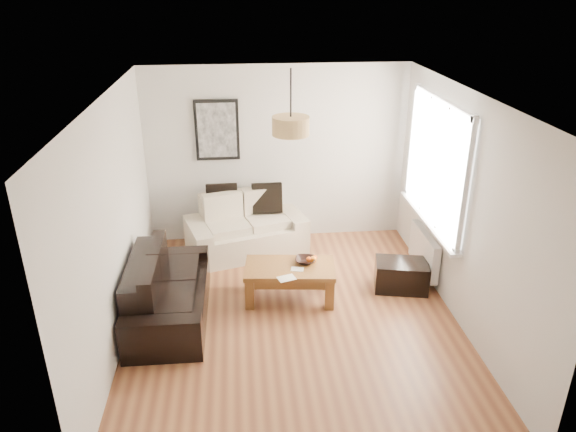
{
  "coord_description": "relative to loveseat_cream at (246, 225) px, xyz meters",
  "views": [
    {
      "loc": [
        -0.57,
        -5.26,
        3.67
      ],
      "look_at": [
        0.0,
        0.6,
        1.05
      ],
      "focal_mm": 33.51,
      "sensor_mm": 36.0,
      "label": 1
    }
  ],
  "objects": [
    {
      "name": "ottoman",
      "position": [
        1.94,
        -1.25,
        -0.22
      ],
      "size": [
        0.73,
        0.55,
        0.38
      ],
      "primitive_type": "cube",
      "rotation": [
        0.0,
        0.0,
        -0.21
      ],
      "color": "black",
      "rests_on": "floor"
    },
    {
      "name": "poster",
      "position": [
        -0.36,
        0.44,
        1.29
      ],
      "size": [
        0.62,
        0.04,
        0.87
      ],
      "primitive_type": null,
      "color": "black",
      "rests_on": "wall_back"
    },
    {
      "name": "pendant_shade",
      "position": [
        0.49,
        -1.48,
        1.82
      ],
      "size": [
        0.4,
        0.4,
        0.2
      ],
      "primitive_type": "cylinder",
      "color": "tan",
      "rests_on": "ceiling"
    },
    {
      "name": "orange_a",
      "position": [
        0.8,
        -1.27,
        0.08
      ],
      "size": [
        0.09,
        0.09,
        0.09
      ],
      "primitive_type": "sphere",
      "rotation": [
        0.0,
        0.0,
        0.09
      ],
      "color": "orange",
      "rests_on": "fruit_bowl"
    },
    {
      "name": "papers",
      "position": [
        0.43,
        -1.62,
        0.04
      ],
      "size": [
        0.24,
        0.2,
        0.01
      ],
      "primitive_type": "cube",
      "rotation": [
        0.0,
        0.0,
        0.31
      ],
      "color": "white",
      "rests_on": "coffee_table"
    },
    {
      "name": "cushion_right",
      "position": [
        0.32,
        0.2,
        0.33
      ],
      "size": [
        0.44,
        0.15,
        0.44
      ],
      "primitive_type": "cube",
      "rotation": [
        0.0,
        0.0,
        0.03
      ],
      "color": "black",
      "rests_on": "loveseat_cream"
    },
    {
      "name": "coffee_table",
      "position": [
        0.5,
        -1.34,
        -0.18
      ],
      "size": [
        1.15,
        0.71,
        0.45
      ],
      "primitive_type": null,
      "rotation": [
        0.0,
        0.0,
        -0.11
      ],
      "color": "brown",
      "rests_on": "floor"
    },
    {
      "name": "radiator",
      "position": [
        2.31,
        -0.98,
        -0.03
      ],
      "size": [
        0.1,
        0.9,
        0.52
      ],
      "primitive_type": "cube",
      "color": "white",
      "rests_on": "wall_right"
    },
    {
      "name": "loveseat_cream",
      "position": [
        0.0,
        0.0,
        0.0
      ],
      "size": [
        1.82,
        1.32,
        0.81
      ],
      "primitive_type": null,
      "rotation": [
        0.0,
        0.0,
        0.28
      ],
      "color": "#BBAD96",
      "rests_on": "floor"
    },
    {
      "name": "window_bay",
      "position": [
        2.35,
        -0.98,
        1.19
      ],
      "size": [
        0.14,
        1.9,
        1.6
      ],
      "primitive_type": null,
      "color": "white",
      "rests_on": "wall_right"
    },
    {
      "name": "cushion_left",
      "position": [
        -0.33,
        0.2,
        0.33
      ],
      "size": [
        0.45,
        0.14,
        0.45
      ],
      "primitive_type": "cube",
      "rotation": [
        0.0,
        0.0,
        0.01
      ],
      "color": "black",
      "rests_on": "loveseat_cream"
    },
    {
      "name": "sofa_leather",
      "position": [
        -0.94,
        -1.61,
        -0.03
      ],
      "size": [
        0.86,
        1.74,
        0.75
      ],
      "primitive_type": null,
      "rotation": [
        0.0,
        0.0,
        1.56
      ],
      "color": "black",
      "rests_on": "floor"
    },
    {
      "name": "ceiling",
      "position": [
        0.49,
        -1.78,
        2.19
      ],
      "size": [
        3.8,
        4.5,
        0.0
      ],
      "primitive_type": null,
      "color": "white",
      "rests_on": "floor"
    },
    {
      "name": "wall_back",
      "position": [
        0.49,
        0.47,
        0.89
      ],
      "size": [
        3.8,
        0.04,
        2.6
      ],
      "primitive_type": null,
      "color": "silver",
      "rests_on": "floor"
    },
    {
      "name": "wall_right",
      "position": [
        2.39,
        -1.78,
        0.89
      ],
      "size": [
        0.04,
        4.5,
        2.6
      ],
      "primitive_type": null,
      "color": "silver",
      "rests_on": "floor"
    },
    {
      "name": "wall_left",
      "position": [
        -1.41,
        -1.78,
        0.89
      ],
      "size": [
        0.04,
        4.5,
        2.6
      ],
      "primitive_type": null,
      "color": "silver",
      "rests_on": "floor"
    },
    {
      "name": "floor",
      "position": [
        0.49,
        -1.78,
        -0.41
      ],
      "size": [
        4.5,
        4.5,
        0.0
      ],
      "primitive_type": "plane",
      "color": "brown",
      "rests_on": "ground"
    },
    {
      "name": "wall_front",
      "position": [
        0.49,
        -4.03,
        0.89
      ],
      "size": [
        3.8,
        0.04,
        2.6
      ],
      "primitive_type": null,
      "color": "silver",
      "rests_on": "floor"
    },
    {
      "name": "orange_c",
      "position": [
        0.75,
        -1.26,
        0.08
      ],
      "size": [
        0.08,
        0.08,
        0.07
      ],
      "primitive_type": "sphere",
      "rotation": [
        0.0,
        0.0,
        0.22
      ],
      "color": "#FE6015",
      "rests_on": "fruit_bowl"
    },
    {
      "name": "orange_b",
      "position": [
        0.82,
        -1.22,
        0.08
      ],
      "size": [
        0.08,
        0.08,
        0.06
      ],
      "primitive_type": "sphere",
      "rotation": [
        0.0,
        0.0,
        0.23
      ],
      "color": "#D94712",
      "rests_on": "fruit_bowl"
    },
    {
      "name": "fruit_bowl",
      "position": [
        0.7,
        -1.27,
        0.07
      ],
      "size": [
        0.29,
        0.29,
        0.06
      ],
      "primitive_type": "imported",
      "rotation": [
        0.0,
        0.0,
        -0.18
      ],
      "color": "black",
      "rests_on": "coffee_table"
    }
  ]
}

